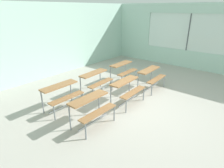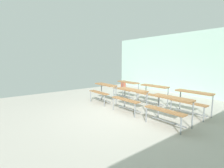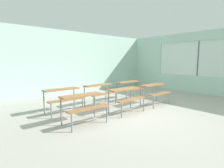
% 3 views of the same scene
% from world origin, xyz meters
% --- Properties ---
extents(ground, '(10.00, 9.00, 0.05)m').
position_xyz_m(ground, '(0.00, 0.00, -0.03)').
color(ground, '#ADA89E').
extents(wall_back, '(10.00, 0.12, 3.00)m').
position_xyz_m(wall_back, '(0.00, 4.50, 1.50)').
color(wall_back, silver).
rests_on(wall_back, ground).
extents(wall_right, '(0.12, 9.00, 3.00)m').
position_xyz_m(wall_right, '(5.00, -0.13, 1.45)').
color(wall_right, silver).
rests_on(wall_right, ground).
extents(desk_bench_r0c0, '(1.11, 0.60, 0.74)m').
position_xyz_m(desk_bench_r0c0, '(-1.55, 0.43, 0.56)').
color(desk_bench_r0c0, olive).
rests_on(desk_bench_r0c0, ground).
extents(desk_bench_r0c1, '(1.12, 0.62, 0.74)m').
position_xyz_m(desk_bench_r0c1, '(-0.03, 0.44, 0.56)').
color(desk_bench_r0c1, olive).
rests_on(desk_bench_r0c1, ground).
extents(desk_bench_r0c2, '(1.11, 0.62, 0.74)m').
position_xyz_m(desk_bench_r0c2, '(1.44, 0.43, 0.56)').
color(desk_bench_r0c2, olive).
rests_on(desk_bench_r0c2, ground).
extents(desk_bench_r1c0, '(1.10, 0.60, 0.74)m').
position_xyz_m(desk_bench_r1c0, '(-1.53, 1.66, 0.56)').
color(desk_bench_r1c0, olive).
rests_on(desk_bench_r1c0, ground).
extents(desk_bench_r1c1, '(1.13, 0.64, 0.74)m').
position_xyz_m(desk_bench_r1c1, '(-0.11, 1.69, 0.56)').
color(desk_bench_r1c1, olive).
rests_on(desk_bench_r1c1, ground).
extents(desk_bench_r1c2, '(1.11, 0.61, 0.74)m').
position_xyz_m(desk_bench_r1c2, '(1.41, 1.66, 0.56)').
color(desk_bench_r1c2, olive).
rests_on(desk_bench_r1c2, ground).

